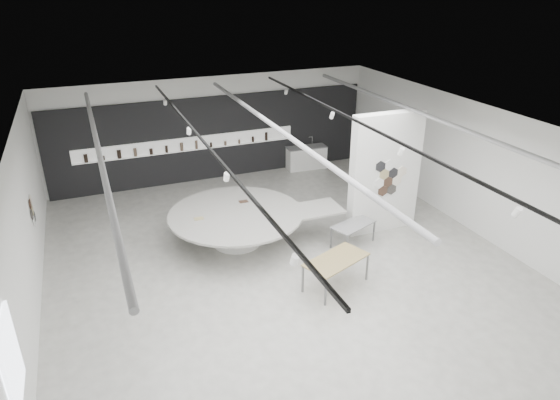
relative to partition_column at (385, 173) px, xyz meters
name	(u,v)px	position (x,y,z in m)	size (l,w,h in m)	color
room	(284,197)	(-3.59, -1.00, 0.27)	(12.02, 14.02, 3.82)	beige
back_wall_display	(213,139)	(-3.58, 5.94, -0.26)	(11.80, 0.27, 3.10)	black
partition_column	(385,173)	(0.00, 0.00, 0.00)	(2.20, 0.38, 3.60)	white
display_island	(239,223)	(-4.24, 0.76, -1.17)	(4.90, 3.87, 0.98)	white
sample_table_wood	(336,261)	(-2.72, -2.23, -1.08)	(1.83, 1.37, 0.77)	#98824E
sample_table_stone	(353,226)	(-1.29, -0.57, -1.19)	(1.43, 1.07, 0.66)	gray
kitchen_counter	(306,158)	(0.06, 5.53, -1.35)	(1.61, 0.70, 1.24)	white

